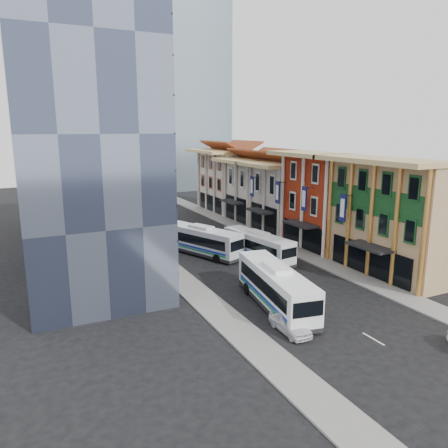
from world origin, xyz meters
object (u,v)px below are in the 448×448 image
shophouse_tan (400,218)px  bus_left_far (201,240)px  sedan_left (290,323)px  office_tower (76,132)px  bus_left_near (276,286)px  bus_right (258,245)px

shophouse_tan → bus_left_far: shophouse_tan is taller
shophouse_tan → sedan_left: (-19.01, -7.34, -5.27)m
office_tower → bus_left_far: size_ratio=2.57×
shophouse_tan → bus_left_near: 18.08m
bus_left_near → bus_right: bearing=75.4°
shophouse_tan → bus_left_far: bearing=138.0°
bus_left_far → sedan_left: (-2.12, -22.56, -1.15)m
bus_left_near → bus_right: 14.39m
bus_right → office_tower: bearing=160.4°
bus_right → sedan_left: bearing=-121.9°
bus_left_near → sedan_left: size_ratio=2.85×
office_tower → bus_left_near: office_tower is taller
office_tower → sedan_left: office_tower is taller
office_tower → bus_left_far: (14.11, 1.22, -13.13)m
office_tower → bus_right: bearing=-10.5°
bus_left_far → office_tower: bearing=162.4°
bus_right → sedan_left: 19.28m
bus_left_near → sedan_left: bus_left_near is taller
bus_left_far → bus_right: bus_left_far is taller
office_tower → bus_left_far: bearing=4.9°
shophouse_tan → sedan_left: shophouse_tan is taller
shophouse_tan → office_tower: office_tower is taller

